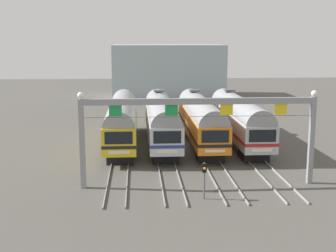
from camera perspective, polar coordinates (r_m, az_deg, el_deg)
The scene contains 9 objects.
ground_plane at distance 47.15m, azimuth 1.59°, elevation -2.27°, with size 160.00×160.00×0.00m, color #4C4944.
track_bed at distance 63.76m, azimuth 0.15°, elevation 1.22°, with size 13.41×70.00×0.15m.
commuter_train_yellow at distance 46.43m, azimuth -5.72°, elevation 0.85°, with size 2.88×18.06×4.77m.
commuter_train_silver at distance 46.47m, azimuth -0.83°, elevation 0.92°, with size 2.88×18.06×5.05m.
commuter_train_orange at distance 46.85m, azimuth 4.03°, elevation 0.97°, with size 2.88×18.06×5.05m.
commuter_train_stainless at distance 47.55m, azimuth 8.77°, elevation 1.02°, with size 2.88×18.06×5.05m.
catenary_gantry at distance 32.99m, azimuth 3.86°, elevation 1.10°, with size 17.14×0.44×6.97m.
yard_signal_mast at distance 30.92m, azimuth 4.51°, elevation -5.91°, with size 0.28×0.35×2.52m.
maintenance_building at distance 87.91m, azimuth 0.01°, elevation 6.92°, with size 20.79×10.00×9.53m, color #9EB2B7.
Camera 1 is at (-4.41, -45.73, 10.61)m, focal length 49.19 mm.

